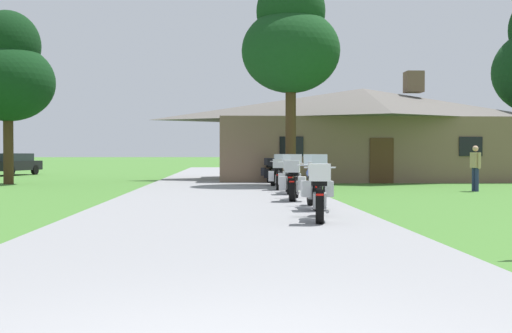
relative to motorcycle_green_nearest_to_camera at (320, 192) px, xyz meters
name	(u,v)px	position (x,y,z in m)	size (l,w,h in m)	color
ground_plane	(223,190)	(-1.91, 11.40, -0.62)	(500.00, 500.00, 0.00)	#42752D
asphalt_driveway	(223,193)	(-1.91, 9.40, -0.59)	(6.40, 80.00, 0.06)	gray
motorcycle_green_nearest_to_camera	(320,192)	(0.00, 0.00, 0.00)	(0.77, 2.08, 1.30)	black
motorcycle_blue_second_in_row	(315,186)	(0.27, 2.61, -0.01)	(0.73, 2.08, 1.30)	black
motorcycle_orange_third_in_row	(294,181)	(0.08, 5.38, -0.01)	(0.97, 2.07, 1.30)	black
motorcycle_silver_fourth_in_row	(289,177)	(0.25, 8.39, -0.01)	(0.76, 2.08, 1.30)	black
motorcycle_red_fifth_in_row	(279,174)	(0.13, 10.89, -0.01)	(0.83, 2.08, 1.30)	black
motorcycle_orange_sixth_in_row	(275,172)	(0.21, 13.82, -0.01)	(0.99, 2.06, 1.30)	black
motorcycle_red_farthest_in_row	(270,170)	(0.23, 16.66, -0.01)	(0.93, 2.07, 1.30)	black
stone_lodge	(363,133)	(5.40, 20.55, 1.85)	(15.87, 8.40, 5.70)	brown
bystander_tan_shirt_near_lodge	(475,166)	(7.26, 10.24, 0.31)	(0.30, 0.54, 1.67)	navy
tree_left_near	(8,72)	(-11.60, 16.72, 4.46)	(4.15, 4.15, 7.81)	#422D19
tree_by_lodge_front	(291,40)	(0.91, 14.08, 5.50)	(4.12, 4.12, 8.85)	#422D19
parked_black_suv_far_left	(10,163)	(-15.47, 28.56, 0.16)	(2.84, 4.90, 1.40)	black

